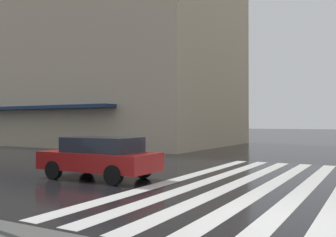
% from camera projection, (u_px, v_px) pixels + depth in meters
% --- Properties ---
extents(ground_plane, '(220.00, 220.00, 0.00)m').
position_uv_depth(ground_plane, '(275.00, 220.00, 7.32)').
color(ground_plane, black).
extents(zebra_crossing, '(13.00, 7.50, 0.01)m').
position_uv_depth(zebra_crossing, '(288.00, 187.00, 11.09)').
color(zebra_crossing, silver).
rests_on(zebra_crossing, ground_plane).
extents(haussmann_block_mid, '(15.69, 30.00, 21.35)m').
position_uv_depth(haussmann_block_mid, '(75.00, 34.00, 36.25)').
color(haussmann_block_mid, tan).
rests_on(haussmann_block_mid, ground_plane).
extents(car_red, '(1.85, 4.10, 1.41)m').
position_uv_depth(car_red, '(100.00, 156.00, 12.64)').
color(car_red, maroon).
rests_on(car_red, ground_plane).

